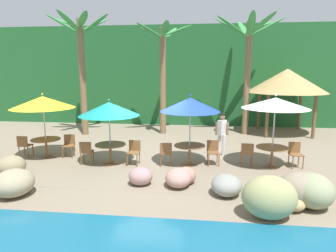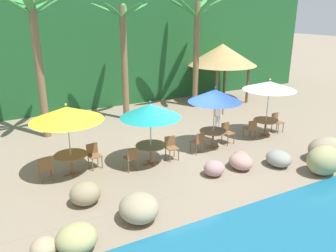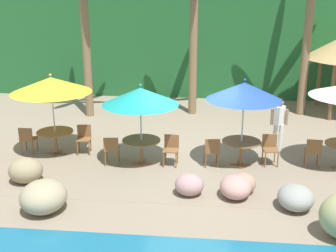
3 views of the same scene
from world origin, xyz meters
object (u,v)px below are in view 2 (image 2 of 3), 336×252
chair_teal_inland (132,157)px  dining_table_teal (151,148)px  waiter_in_white (219,112)px  chair_yellow_seaward (94,154)px  dining_table_white (266,123)px  chair_teal_seaward (171,146)px  umbrella_blue (215,96)px  dining_table_yellow (71,158)px  chair_white_seaward (276,121)px  umbrella_teal (150,111)px  palm_tree_nearest (35,40)px  chair_blue_inland (198,141)px  palapa_hut (222,55)px  chair_white_inland (251,128)px  umbrella_white (270,86)px  palm_tree_third (197,32)px  umbrella_yellow (67,114)px  chair_blue_seaward (227,131)px  chair_yellow_inland (45,167)px  dining_table_blue (213,134)px  palm_tree_second (124,45)px

chair_teal_inland → dining_table_teal: bearing=13.1°
chair_teal_inland → waiter_in_white: (4.89, 1.69, 0.47)m
chair_yellow_seaward → dining_table_white: chair_yellow_seaward is taller
chair_teal_seaward → umbrella_blue: (2.00, 0.13, 1.67)m
dining_table_yellow → chair_white_seaward: bearing=-0.4°
umbrella_teal → palm_tree_nearest: bearing=121.4°
chair_yellow_seaward → chair_blue_inland: (3.92, -0.73, 0.00)m
palapa_hut → umbrella_blue: bearing=-128.5°
dining_table_yellow → chair_yellow_seaward: bearing=14.4°
chair_yellow_seaward → dining_table_white: bearing=-3.5°
umbrella_blue → chair_white_inland: 2.62m
umbrella_white → palm_tree_third: size_ratio=0.43×
dining_table_yellow → dining_table_white: (8.44, -0.25, 0.00)m
umbrella_teal → palm_tree_nearest: palm_tree_nearest is taller
chair_teal_seaward → dining_table_yellow: bearing=172.9°
umbrella_yellow → umbrella_white: size_ratio=0.97×
chair_yellow_seaward → chair_blue_seaward: 5.59m
chair_yellow_inland → chair_teal_seaward: same height
chair_yellow_inland → dining_table_white: size_ratio=0.79×
umbrella_yellow → palm_tree_third: palm_tree_third is taller
umbrella_yellow → chair_white_inland: size_ratio=2.88×
dining_table_blue → chair_teal_inland: bearing=-174.1°
dining_table_blue → palm_tree_third: bearing=64.3°
chair_white_inland → palapa_hut: palapa_hut is taller
chair_teal_seaward → palapa_hut: bearing=42.2°
chair_blue_seaward → palm_tree_nearest: (-6.55, 4.33, 3.67)m
dining_table_blue → waiter_in_white: (1.21, 1.31, 0.37)m
umbrella_white → palapa_hut: 6.29m
chair_teal_inland → chair_white_seaward: same height
umbrella_teal → chair_white_seaward: 6.73m
dining_table_white → waiter_in_white: bearing=143.0°
chair_yellow_inland → dining_table_white: 9.30m
chair_teal_inland → palm_tree_nearest: bearing=112.6°
chair_teal_inland → palm_tree_second: bearing=70.4°
chair_teal_inland → chair_white_inland: same height
chair_teal_inland → dining_table_white: (6.55, 0.44, 0.10)m
dining_table_blue → waiter_in_white: size_ratio=0.65×
chair_teal_seaward → dining_table_blue: size_ratio=0.79×
dining_table_yellow → palm_tree_second: (3.92, 4.98, 3.08)m
waiter_in_white → dining_table_blue: bearing=-132.5°
umbrella_white → chair_white_seaward: (0.83, 0.19, -1.76)m
dining_table_blue → chair_white_inland: bearing=1.3°
chair_blue_inland → chair_white_seaward: 4.55m
chair_white_inland → palm_tree_nearest: bearing=150.0°
umbrella_teal → palm_tree_second: size_ratio=0.42×
umbrella_blue → umbrella_white: umbrella_white is taller
chair_yellow_inland → waiter_in_white: waiter_in_white is taller
chair_white_inland → dining_table_white: bearing=1.2°
umbrella_blue → palm_tree_nearest: palm_tree_nearest is taller
chair_teal_inland → palapa_hut: size_ratio=0.21×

